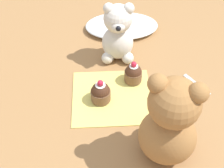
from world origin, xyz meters
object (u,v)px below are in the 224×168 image
cupcake_near_tan_bear (101,92)px  teddy_bear_cream (118,34)px  cupcake_near_cream_bear (133,73)px  teddy_bear_tan (170,124)px  teaspoon (197,84)px

cupcake_near_tan_bear → teddy_bear_cream: bearing=72.2°
cupcake_near_cream_bear → cupcake_near_tan_bear: (-0.10, -0.07, -0.00)m
teddy_bear_cream → cupcake_near_tan_bear: 0.21m
teddy_bear_cream → teddy_bear_tan: 0.38m
teddy_bear_tan → teddy_bear_cream: bearing=-55.3°
teddy_bear_tan → teaspoon: 0.29m
teddy_bear_cream → cupcake_near_cream_bear: bearing=-68.3°
teddy_bear_cream → teddy_bear_tan: size_ratio=0.76×
cupcake_near_cream_bear → teddy_bear_tan: bearing=-78.5°
teddy_bear_cream → cupcake_near_tan_bear: (-0.06, -0.19, -0.06)m
teddy_bear_tan → teaspoon: (0.14, 0.23, -0.12)m
teddy_bear_cream → teaspoon: (0.23, -0.14, -0.09)m
cupcake_near_cream_bear → teaspoon: bearing=-7.5°
teddy_bear_tan → cupcake_near_tan_bear: bearing=-29.6°
cupcake_near_tan_bear → teaspoon: size_ratio=0.71×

